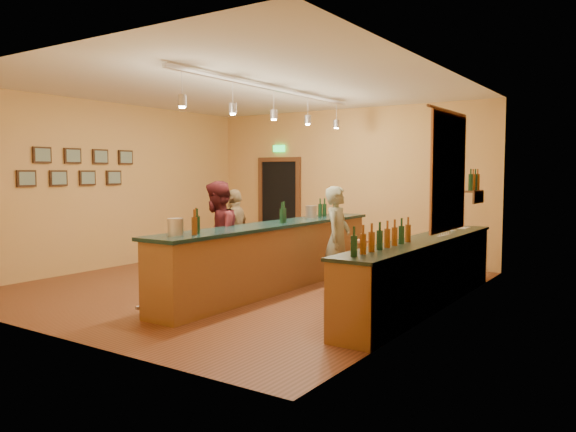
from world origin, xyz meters
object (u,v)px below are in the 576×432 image
Objects in this scene: bartender at (338,238)px; customer_a at (217,238)px; bar_stool at (359,248)px; tasting_bar at (274,251)px; customer_b at (235,235)px; back_counter at (423,272)px.

customer_a reaches higher than bartender.
bartender is 2.43× the size of bar_stool.
bartender is (0.86, 0.52, 0.21)m from tasting_bar.
bartender is 1.04× the size of customer_b.
customer_a is (-1.41, -1.24, 0.04)m from bartender.
customer_b is at bearing 178.61° from back_counter.
bartender reaches higher than bar_stool.
tasting_bar is 1.05m from customer_b.
bartender is at bearing 81.01° from customer_b.
back_counter is 1.59m from bartender.
tasting_bar is 3.12× the size of bartender.
back_counter is at bearing 82.49° from customer_a.
tasting_bar is at bearing 111.74° from bartender.
bartender reaches higher than customer_b.
bartender is at bearing 106.71° from customer_a.
customer_a reaches higher than tasting_bar.
back_counter is at bearing -40.49° from bar_stool.
bartender is 1.15m from bar_stool.
customer_a is 2.56× the size of bar_stool.
bartender is 1.88m from customer_a.
back_counter is 3.39m from customer_b.
back_counter is 2.91× the size of customer_b.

